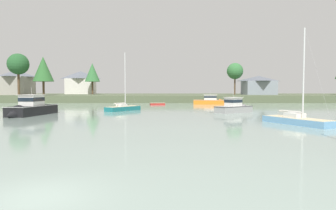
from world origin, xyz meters
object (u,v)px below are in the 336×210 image
at_px(dinghy_red, 158,104).
at_px(sailboat_skyblue, 298,122).
at_px(cruiser_orange, 213,102).
at_px(sailboat_teal, 124,109).
at_px(cruiser_black, 30,111).
at_px(cruiser_grey, 237,109).

relative_size(dinghy_red, sailboat_skyblue, 0.37).
bearing_deg(sailboat_skyblue, cruiser_orange, 93.94).
height_order(sailboat_teal, sailboat_skyblue, sailboat_teal).
distance_m(cruiser_orange, cruiser_black, 46.00).
distance_m(sailboat_teal, cruiser_black, 16.08).
distance_m(sailboat_skyblue, cruiser_black, 36.74).
bearing_deg(cruiser_orange, sailboat_skyblue, -86.06).
distance_m(dinghy_red, cruiser_orange, 14.04).
bearing_deg(sailboat_teal, cruiser_grey, -10.94).
distance_m(cruiser_grey, cruiser_black, 32.74).
relative_size(sailboat_teal, sailboat_skyblue, 1.01).
relative_size(sailboat_teal, dinghy_red, 2.71).
bearing_deg(sailboat_teal, sailboat_skyblue, -43.92).
xyz_separation_m(cruiser_grey, sailboat_skyblue, (2.81, -17.86, -0.34)).
bearing_deg(cruiser_grey, dinghy_red, 119.56).
xyz_separation_m(dinghy_red, sailboat_skyblue, (17.00, -42.88, 0.08)).
bearing_deg(sailboat_skyblue, cruiser_grey, 98.93).
distance_m(cruiser_grey, sailboat_skyblue, 18.08).
bearing_deg(cruiser_orange, sailboat_teal, -130.20).
bearing_deg(sailboat_skyblue, cruiser_black, 161.84).
bearing_deg(sailboat_skyblue, sailboat_teal, 136.08).
xyz_separation_m(sailboat_teal, cruiser_black, (-12.41, -10.22, 0.43)).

